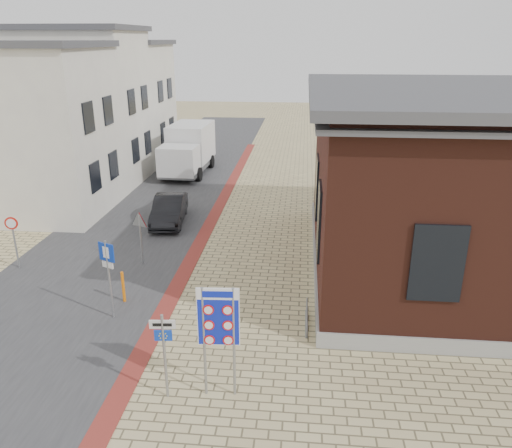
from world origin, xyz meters
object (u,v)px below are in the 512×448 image
at_px(border_sign, 218,319).
at_px(essen_sign, 164,344).
at_px(parking_sign, 108,266).
at_px(box_truck, 188,149).
at_px(sedan, 169,210).
at_px(bollard, 123,287).

xyz_separation_m(border_sign, essen_sign, (-1.30, -0.22, -0.62)).
height_order(essen_sign, parking_sign, parking_sign).
bearing_deg(parking_sign, box_truck, 118.28).
distance_m(essen_sign, parking_sign, 4.43).
distance_m(sedan, bollard, 7.80).
bearing_deg(essen_sign, border_sign, 4.65).
bearing_deg(border_sign, bollard, 129.37).
bearing_deg(sedan, parking_sign, -93.59).
distance_m(border_sign, parking_sign, 5.18).
relative_size(parking_sign, bollard, 2.39).
bearing_deg(bollard, sedan, 93.48).
bearing_deg(essen_sign, bollard, 115.73).
bearing_deg(border_sign, box_truck, 101.16).
bearing_deg(sedan, essen_sign, -82.21).
distance_m(box_truck, border_sign, 22.28).
bearing_deg(parking_sign, sedan, 116.25).
height_order(sedan, essen_sign, essen_sign).
relative_size(sedan, box_truck, 0.65).
relative_size(box_truck, border_sign, 2.03).
distance_m(sedan, parking_sign, 8.90).
height_order(sedan, box_truck, box_truck).
height_order(sedan, parking_sign, parking_sign).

